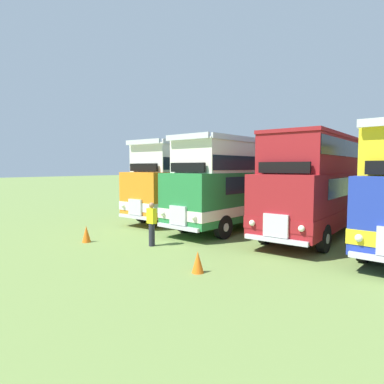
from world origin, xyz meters
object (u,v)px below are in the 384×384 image
bus_second_in_row (247,181)px  marshal_person (152,224)px  bus_third_in_row (320,181)px  bus_first_in_row (194,179)px  cone_mid_row (198,262)px  cone_near_end (86,234)px

bus_second_in_row → marshal_person: bearing=-93.5°
bus_second_in_row → bus_third_in_row: 3.90m
bus_first_in_row → cone_mid_row: 11.15m
cone_mid_row → marshal_person: size_ratio=0.37×
marshal_person → cone_mid_row: bearing=-22.8°
bus_first_in_row → cone_near_end: size_ratio=14.23×
bus_third_in_row → cone_near_end: bus_third_in_row is taller
bus_first_in_row → cone_near_end: 8.53m
bus_second_in_row → cone_mid_row: bus_second_in_row is taller
cone_mid_row → marshal_person: bearing=157.2°
bus_second_in_row → marshal_person: (-0.41, -6.65, -1.47)m
bus_first_in_row → marshal_person: 7.93m
cone_near_end → cone_mid_row: cone_near_end is taller
bus_second_in_row → cone_mid_row: (3.09, -8.12, -2.04)m
bus_second_in_row → cone_mid_row: size_ratio=16.63×
cone_mid_row → bus_first_in_row: bearing=129.7°
bus_first_in_row → bus_third_in_row: (7.82, -0.44, 0.11)m
bus_second_in_row → cone_near_end: (-2.98, -7.92, -2.02)m
bus_first_in_row → bus_second_in_row: size_ratio=0.91×
bus_second_in_row → bus_third_in_row: bearing=-1.8°
cone_mid_row → bus_second_in_row: bearing=110.8°
bus_first_in_row → bus_second_in_row: (3.92, -0.31, 0.01)m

